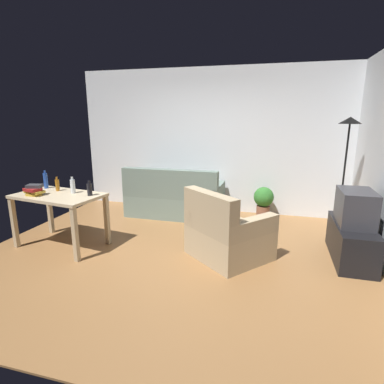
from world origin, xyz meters
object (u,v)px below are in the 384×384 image
desk (59,202)px  tv (356,208)px  tv_stand (351,242)px  bottle_amber (57,185)px  couch (174,199)px  armchair (226,234)px  book_stack (34,190)px  bottle_clear (73,186)px  potted_plant (264,200)px  bottle_blue (46,180)px  torchiere_lamp (347,144)px  bottle_dark (90,189)px

desk → tv: bearing=17.3°
tv_stand → bottle_amber: bottle_amber is taller
couch → bottle_amber: 2.08m
tv → desk: (-3.91, -0.61, -0.05)m
couch → bottle_amber: bearing=51.5°
armchair → book_stack: (-2.61, -0.37, 0.51)m
bottle_clear → book_stack: bearing=-150.1°
armchair → bottle_amber: 2.53m
potted_plant → bottle_amber: size_ratio=2.74×
desk → bottle_clear: size_ratio=5.50×
book_stack → potted_plant: bearing=36.3°
tv → bottle_blue: bearing=94.4°
torchiere_lamp → armchair: size_ratio=1.47×
bottle_amber → bottle_clear: bottle_clear is taller
couch → torchiere_lamp: size_ratio=0.96×
potted_plant → armchair: size_ratio=0.46×
tv_stand → bottle_blue: 4.38m
tv → torchiere_lamp: (-0.00, 0.91, 0.71)m
torchiere_lamp → bottle_dark: (-3.44, -1.46, -0.56)m
bottle_dark → desk: bearing=-173.1°
bottle_blue → bottle_amber: 0.30m
desk → armchair: size_ratio=1.05×
tv_stand → bottle_dark: bearing=99.1°
bottle_dark → bottle_blue: bearing=166.3°
couch → tv: (2.79, -1.14, 0.39)m
tv_stand → bottle_blue: size_ratio=4.05×
tv_stand → bottle_clear: bearing=97.5°
torchiere_lamp → couch: bearing=175.3°
potted_plant → bottle_clear: (-2.56, -1.95, 0.53)m
tv_stand → armchair: bearing=103.4°
potted_plant → tv_stand: bearing=-50.9°
couch → potted_plant: couch is taller
bottle_amber → book_stack: (-0.13, -0.31, -0.01)m
potted_plant → bottle_dark: bearing=-138.4°
couch → bottle_blue: bearing=43.9°
bottle_blue → book_stack: 0.44m
tv_stand → torchiere_lamp: size_ratio=0.61×
tv_stand → book_stack: 4.29m
potted_plant → couch: bearing=-169.0°
tv_stand → tv: size_ratio=1.83×
bottle_blue → bottle_dark: (0.89, -0.22, -0.03)m
tv → armchair: size_ratio=0.49×
potted_plant → bottle_dark: 3.06m
tv → potted_plant: (-1.18, 1.45, -0.37)m
potted_plant → armchair: armchair is taller
tv_stand → bottle_blue: bearing=94.4°
tv_stand → bottle_amber: (-4.04, -0.44, 0.61)m
book_stack → bottle_dark: bearing=14.8°
torchiere_lamp → bottle_clear: bearing=-159.4°
book_stack → tv: bearing=10.1°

